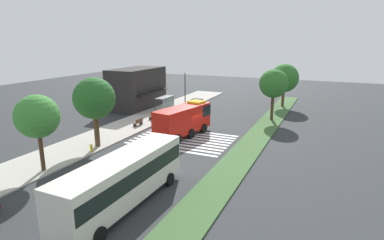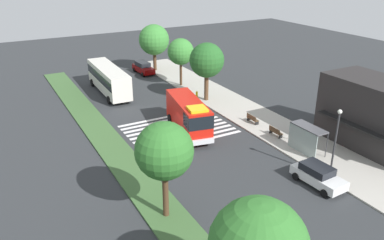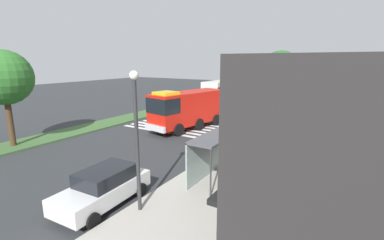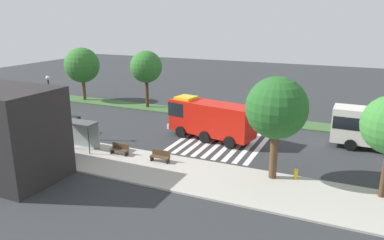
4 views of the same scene
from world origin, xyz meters
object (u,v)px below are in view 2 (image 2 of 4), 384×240
(bench_near_shelter, at_px, (275,132))
(median_tree_far_west, at_px, (164,151))
(bus_stop_shelter, at_px, (306,135))
(sidewalk_tree_far_west, at_px, (154,40))
(transit_bus, at_px, (108,78))
(fire_hydrant, at_px, (197,94))
(street_lamp, at_px, (336,137))
(sidewalk_tree_center, at_px, (207,61))
(sidewalk_tree_west, at_px, (181,52))
(parked_car_west, at_px, (143,68))
(fire_truck, at_px, (189,115))
(bench_west_of_shelter, at_px, (252,119))
(parked_car_mid, at_px, (318,175))

(bench_near_shelter, height_order, median_tree_far_west, median_tree_far_west)
(bus_stop_shelter, relative_size, sidewalk_tree_far_west, 0.49)
(median_tree_far_west, bearing_deg, sidewalk_tree_far_west, 157.40)
(transit_bus, relative_size, fire_hydrant, 16.49)
(median_tree_far_west, distance_m, fire_hydrant, 25.40)
(transit_bus, xyz_separation_m, street_lamp, (29.64, 9.36, 1.53))
(sidewalk_tree_center, bearing_deg, sidewalk_tree_west, 180.00)
(parked_car_west, xyz_separation_m, fire_hydrant, (13.95, 1.70, -0.42))
(transit_bus, bearing_deg, fire_hydrant, -127.26)
(median_tree_far_west, xyz_separation_m, fire_hydrant, (-20.61, 14.09, -4.67))
(fire_truck, height_order, fire_hydrant, fire_truck)
(fire_truck, height_order, parked_car_west, fire_truck)
(bench_near_shelter, xyz_separation_m, bench_west_of_shelter, (-3.84, 0.00, 0.00))
(sidewalk_tree_far_west, bearing_deg, fire_hydrant, -1.98)
(median_tree_far_west, bearing_deg, fire_hydrant, 145.64)
(transit_bus, bearing_deg, bus_stop_shelter, -156.58)
(transit_bus, relative_size, bench_near_shelter, 7.21)
(street_lamp, bearing_deg, median_tree_far_west, -96.86)
(transit_bus, relative_size, sidewalk_tree_far_west, 1.61)
(fire_truck, distance_m, parked_car_mid, 14.28)
(parked_car_west, distance_m, bus_stop_shelter, 32.19)
(street_lamp, height_order, sidewalk_tree_far_west, sidewalk_tree_far_west)
(transit_bus, bearing_deg, bench_near_shelter, -152.99)
(street_lamp, xyz_separation_m, sidewalk_tree_west, (-27.73, 0.40, 1.24))
(bench_west_of_shelter, bearing_deg, parked_car_west, -173.25)
(sidewalk_tree_center, bearing_deg, sidewalk_tree_far_west, -180.00)
(bus_stop_shelter, distance_m, fire_hydrant, 18.19)
(bus_stop_shelter, height_order, sidewalk_tree_west, sidewalk_tree_west)
(bench_west_of_shelter, xyz_separation_m, median_tree_far_west, (10.35, -15.25, 4.57))
(parked_car_west, xyz_separation_m, street_lamp, (36.27, 1.80, 2.71))
(sidewalk_tree_center, bearing_deg, bench_west_of_shelter, 4.35)
(fire_hydrant, bearing_deg, sidewalk_tree_center, 17.98)
(fire_truck, distance_m, bench_near_shelter, 8.88)
(sidewalk_tree_center, height_order, fire_hydrant, sidewalk_tree_center)
(parked_car_west, relative_size, median_tree_far_west, 0.69)
(fire_hydrant, bearing_deg, street_lamp, 0.26)
(fire_truck, xyz_separation_m, fire_hydrant, (-9.10, 6.04, -1.55))
(parked_car_mid, distance_m, sidewalk_tree_far_west, 37.38)
(parked_car_mid, height_order, median_tree_far_west, median_tree_far_west)
(bench_near_shelter, relative_size, sidewalk_tree_center, 0.22)
(street_lamp, relative_size, sidewalk_tree_far_west, 0.82)
(bench_west_of_shelter, distance_m, sidewalk_tree_center, 9.88)
(sidewalk_tree_west, bearing_deg, fire_truck, -24.25)
(fire_truck, bearing_deg, fire_hydrant, 157.00)
(bus_stop_shelter, relative_size, sidewalk_tree_center, 0.48)
(bus_stop_shelter, distance_m, bench_west_of_shelter, 7.94)
(sidewalk_tree_west, height_order, sidewalk_tree_center, sidewalk_tree_center)
(parked_car_mid, xyz_separation_m, bench_near_shelter, (-8.56, 2.87, -0.27))
(fire_truck, distance_m, sidewalk_tree_west, 16.17)
(bus_stop_shelter, xyz_separation_m, bench_west_of_shelter, (-7.84, -0.03, -1.30))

